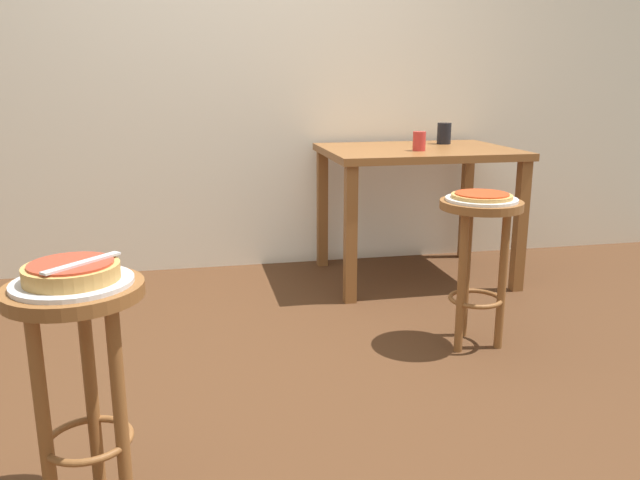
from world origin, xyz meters
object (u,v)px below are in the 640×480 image
at_px(pizza_middle, 482,196).
at_px(pizza_server_knife, 82,263).
at_px(stool_foreground, 80,351).
at_px(condiment_shaker, 421,140).
at_px(dining_table, 417,167).
at_px(serving_plate_middle, 482,199).
at_px(cup_near_edge, 419,141).
at_px(cup_far_edge, 444,133).
at_px(pizza_foreground, 72,272).
at_px(stool_middle, 479,242).
at_px(serving_plate_foreground, 73,282).

height_order(pizza_middle, pizza_server_knife, pizza_server_knife).
xyz_separation_m(stool_foreground, condiment_shaker, (1.61, 1.88, 0.33)).
bearing_deg(dining_table, serving_plate_middle, -94.59).
bearing_deg(cup_near_edge, condiment_shaker, 67.35).
relative_size(stool_foreground, cup_near_edge, 6.26).
bearing_deg(serving_plate_middle, stool_foreground, -150.96).
xyz_separation_m(cup_far_edge, pizza_server_knife, (-1.78, -2.03, -0.12)).
relative_size(pizza_foreground, serving_plate_middle, 0.78).
bearing_deg(dining_table, pizza_middle, -94.59).
xyz_separation_m(serving_plate_middle, cup_near_edge, (0.04, 0.86, 0.16)).
distance_m(serving_plate_middle, cup_far_edge, 1.23).
bearing_deg(condiment_shaker, pizza_foreground, -130.59).
distance_m(pizza_foreground, dining_table, 2.41).
height_order(stool_middle, serving_plate_middle, serving_plate_middle).
bearing_deg(cup_near_edge, pizza_foreground, -132.16).
relative_size(pizza_middle, cup_far_edge, 2.03).
distance_m(pizza_foreground, condiment_shaker, 2.48).
distance_m(serving_plate_foreground, dining_table, 2.41).
bearing_deg(cup_near_edge, serving_plate_foreground, -132.16).
relative_size(stool_foreground, pizza_server_knife, 2.94).
bearing_deg(pizza_server_knife, cup_near_edge, 2.56).
distance_m(pizza_middle, dining_table, 1.00).
distance_m(serving_plate_foreground, stool_middle, 1.72).
bearing_deg(condiment_shaker, cup_near_edge, -112.65).
relative_size(stool_middle, pizza_server_knife, 2.94).
xyz_separation_m(dining_table, pizza_server_knife, (-1.54, -1.85, 0.06)).
bearing_deg(pizza_server_knife, serving_plate_middle, -16.05).
distance_m(serving_plate_foreground, pizza_middle, 1.71).
bearing_deg(cup_near_edge, serving_plate_middle, -92.51).
distance_m(stool_foreground, serving_plate_foreground, 0.18).
distance_m(serving_plate_middle, cup_near_edge, 0.88).
relative_size(stool_foreground, cup_far_edge, 5.19).
height_order(serving_plate_foreground, stool_middle, serving_plate_foreground).
height_order(pizza_foreground, condiment_shaker, condiment_shaker).
distance_m(cup_near_edge, cup_far_edge, 0.42).
bearing_deg(condiment_shaker, pizza_middle, -96.30).
distance_m(stool_foreground, pizza_middle, 1.72).
relative_size(pizza_foreground, stool_middle, 0.36).
bearing_deg(serving_plate_foreground, stool_middle, 29.04).
height_order(serving_plate_foreground, condiment_shaker, condiment_shaker).
bearing_deg(cup_far_edge, dining_table, -141.51).
xyz_separation_m(serving_plate_foreground, condiment_shaker, (1.61, 1.88, 0.15)).
xyz_separation_m(condiment_shaker, pizza_server_knife, (-1.58, -1.90, -0.09)).
height_order(serving_plate_middle, pizza_server_knife, pizza_server_knife).
bearing_deg(cup_far_edge, pizza_foreground, -131.93).
distance_m(serving_plate_middle, pizza_server_knife, 1.69).
bearing_deg(condiment_shaker, dining_table, -124.26).
xyz_separation_m(pizza_foreground, cup_near_edge, (1.53, 1.69, 0.13)).
relative_size(dining_table, cup_far_edge, 8.44).
bearing_deg(dining_table, pizza_foreground, -130.75).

